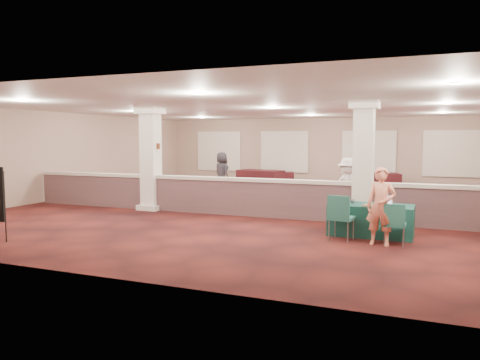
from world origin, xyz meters
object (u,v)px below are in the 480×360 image
at_px(far_table_front_left, 192,193).
at_px(attendee_c, 362,176).
at_px(far_table_back_center, 275,180).
at_px(far_table_back_right, 376,182).
at_px(far_table_back_left, 260,179).
at_px(attendee_a, 154,179).
at_px(conf_chair_main, 395,221).
at_px(woman, 381,206).
at_px(near_table, 371,220).
at_px(attendee_d, 222,173).
at_px(far_table_front_center, 269,188).
at_px(attendee_b, 347,186).
at_px(conf_chair_side, 340,214).

xyz_separation_m(far_table_front_left, attendee_c, (5.10, 4.67, 0.41)).
bearing_deg(far_table_back_center, far_table_back_right, 0.00).
relative_size(far_table_back_left, far_table_back_right, 1.06).
xyz_separation_m(far_table_back_right, attendee_a, (-6.96, -6.30, 0.42)).
xyz_separation_m(conf_chair_main, far_table_back_center, (-5.97, 10.39, -0.17)).
bearing_deg(woman, far_table_front_left, 151.72).
xyz_separation_m(near_table, attendee_d, (-6.72, 6.50, 0.48)).
bearing_deg(far_table_back_right, far_table_front_center, -135.82).
bearing_deg(far_table_front_left, far_table_front_center, 54.97).
xyz_separation_m(far_table_back_center, attendee_a, (-2.46, -6.30, 0.46)).
bearing_deg(attendee_b, near_table, -57.95).
height_order(far_table_back_right, attendee_d, attendee_d).
height_order(attendee_a, attendee_d, attendee_d).
xyz_separation_m(far_table_front_center, far_table_back_center, (-0.90, 3.50, 0.02)).
xyz_separation_m(conf_chair_main, attendee_c, (-1.86, 8.86, 0.23)).
height_order(woman, far_table_back_center, woman).
bearing_deg(far_table_front_left, near_table, -27.33).
xyz_separation_m(conf_chair_side, far_table_front_left, (-5.83, 4.17, -0.26)).
height_order(far_table_back_left, attendee_c, attendee_c).
bearing_deg(far_table_back_center, attendee_c, -20.45).
bearing_deg(far_table_front_center, far_table_back_center, 104.40).
xyz_separation_m(conf_chair_main, attendee_b, (-1.61, 3.89, 0.31)).
height_order(far_table_back_left, far_table_back_center, far_table_back_left).
xyz_separation_m(woman, attendee_a, (-8.16, 4.14, -0.01)).
bearing_deg(near_table, conf_chair_main, -56.57).
height_order(conf_chair_side, far_table_back_center, conf_chair_side).
bearing_deg(conf_chair_side, attendee_d, 137.65).
distance_m(woman, attendee_b, 4.16).
bearing_deg(conf_chair_main, far_table_back_left, 123.27).
bearing_deg(woman, attendee_d, 137.45).
bearing_deg(woman, attendee_b, 112.77).
distance_m(attendee_a, attendee_d, 3.49).
distance_m(far_table_front_center, attendee_a, 4.40).
bearing_deg(far_table_back_right, far_table_back_left, -173.27).
distance_m(far_table_back_left, attendee_b, 7.66).
bearing_deg(far_table_front_center, attendee_a, -140.20).
bearing_deg(attendee_b, far_table_front_center, 152.21).
height_order(far_table_back_center, attendee_d, attendee_d).
height_order(far_table_front_center, far_table_back_center, far_table_back_center).
relative_size(far_table_front_left, attendee_b, 1.01).
bearing_deg(far_table_front_left, conf_chair_main, -31.05).
bearing_deg(woman, far_table_front_center, 128.73).
bearing_deg(conf_chair_main, attendee_c, 101.70).
distance_m(far_table_front_center, far_table_back_right, 5.02).
bearing_deg(attendee_c, attendee_b, -129.56).
height_order(woman, far_table_front_center, woman).
bearing_deg(far_table_back_left, near_table, -56.53).
height_order(conf_chair_main, conf_chair_side, conf_chair_side).
bearing_deg(attendee_d, far_table_back_left, -75.49).
relative_size(conf_chair_main, far_table_back_center, 0.51).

